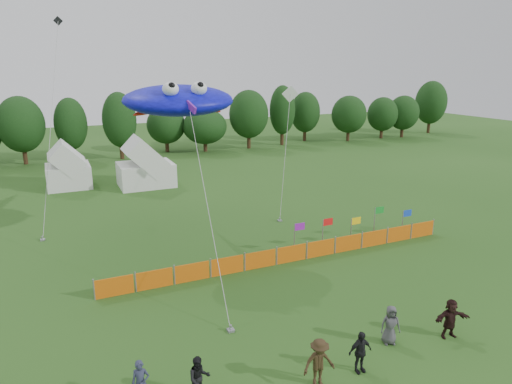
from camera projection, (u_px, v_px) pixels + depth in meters
name	position (u px, v px, depth m)	size (l,w,h in m)	color
ground	(318.00, 354.00, 18.18)	(160.00, 160.00, 0.00)	#234C16
treeline	(140.00, 123.00, 57.15)	(104.57, 8.78, 8.36)	#382314
tent_left	(68.00, 169.00, 42.79)	(3.96, 3.96, 3.49)	silver
tent_right	(146.00, 167.00, 43.27)	(5.11, 4.09, 3.61)	silver
barrier_fence	(291.00, 254.00, 26.62)	(21.90, 0.06, 1.00)	#CD590B
flag_row	(353.00, 225.00, 29.05)	(8.73, 0.49, 2.19)	gray
spectator_a	(141.00, 383.00, 15.28)	(0.60, 0.40, 1.66)	#292D45
spectator_b	(199.00, 378.00, 15.53)	(0.79, 0.61, 1.62)	black
spectator_c	(319.00, 363.00, 16.14)	(1.21, 0.69, 1.87)	#312413
spectator_d	(360.00, 352.00, 16.94)	(0.97, 0.41, 1.66)	black
spectator_e	(390.00, 325.00, 18.69)	(0.82, 0.53, 1.67)	#424145
spectator_f	(450.00, 318.00, 19.12)	(1.60, 0.51, 1.73)	black
stingray_kite	(177.00, 100.00, 26.82)	(6.80, 18.68, 10.34)	#1011ED
small_kite_white	(288.00, 125.00, 34.72)	(3.20, 3.49, 9.66)	white
small_kite_dark	(52.00, 113.00, 33.53)	(3.31, 10.98, 14.97)	black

